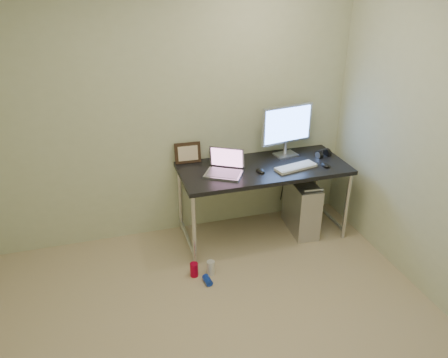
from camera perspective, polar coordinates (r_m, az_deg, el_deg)
The scene contains 17 objects.
floor at distance 3.32m, azimuth 0.69°, elevation -21.87°, with size 3.50×3.50×0.00m, color tan.
wall_back at distance 4.12m, azimuth -6.56°, elevation 8.66°, with size 3.50×0.02×2.50m, color beige.
desk at distance 4.21m, azimuth 5.16°, elevation 0.68°, with size 1.61×0.70×0.75m.
tower_computer at distance 4.52m, azimuth 10.07°, elevation -3.50°, with size 0.27×0.53×0.57m.
cable_a at distance 4.71m, azimuth 7.83°, elevation -0.27°, with size 0.01×0.01×0.70m, color black.
cable_b at distance 4.74m, azimuth 8.91°, elevation -0.45°, with size 0.01×0.01×0.72m, color black.
can_red at distance 3.93m, azimuth -3.93°, elevation -11.73°, with size 0.07×0.07×0.13m, color #AA0326.
can_white at distance 3.94m, azimuth -1.74°, elevation -11.51°, with size 0.07×0.07×0.13m, color silver.
can_blue at distance 3.87m, azimuth -2.17°, elevation -13.07°, with size 0.06×0.06×0.11m, color #1132B9.
laptop at distance 4.01m, azimuth 0.11°, elevation 1.50°, with size 0.42×0.40×0.23m.
monitor at distance 4.35m, azimuth 8.24°, elevation 6.80°, with size 0.55×0.20×0.52m.
keyboard at distance 4.17m, azimuth 9.36°, elevation 1.54°, with size 0.41×0.13×0.02m, color silver.
mouse_right at distance 4.27m, azimuth 13.14°, elevation 1.89°, with size 0.07×0.12×0.04m, color black.
mouse_left at distance 4.06m, azimuth 4.79°, elevation 1.17°, with size 0.07×0.11×0.04m, color black.
headphones at distance 4.49m, azimuth 12.83°, elevation 3.22°, with size 0.16×0.09×0.10m.
picture_frame at distance 4.22m, azimuth -4.76°, elevation 3.43°, with size 0.25×0.03×0.20m, color black.
webcam at distance 4.29m, azimuth -1.62°, elevation 3.62°, with size 0.05×0.04×0.11m.
Camera 1 is at (-0.68, -2.13, 2.46)m, focal length 35.00 mm.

